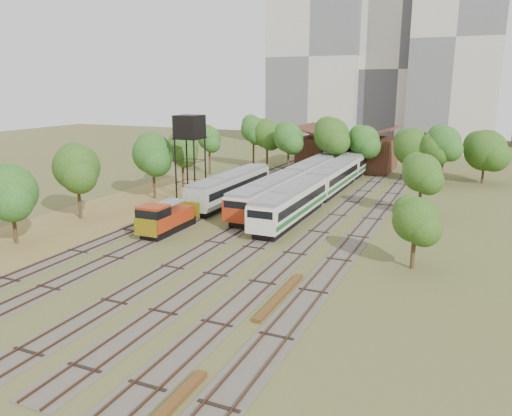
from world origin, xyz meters
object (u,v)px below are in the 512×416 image
at_px(railcar_green_set, 334,177).
at_px(railcar_red_set, 292,183).
at_px(shunter_locomotive, 164,219).
at_px(water_tower, 189,129).

bearing_deg(railcar_green_set, railcar_red_set, -124.24).
height_order(shunter_locomotive, water_tower, water_tower).
height_order(railcar_green_set, shunter_locomotive, railcar_green_set).
bearing_deg(railcar_red_set, shunter_locomotive, -105.92).
height_order(railcar_red_set, shunter_locomotive, railcar_red_set).
distance_m(railcar_red_set, shunter_locomotive, 21.88).
relative_size(railcar_red_set, shunter_locomotive, 4.27).
bearing_deg(shunter_locomotive, water_tower, 109.98).
bearing_deg(shunter_locomotive, railcar_green_set, 69.62).
height_order(railcar_green_set, water_tower, water_tower).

